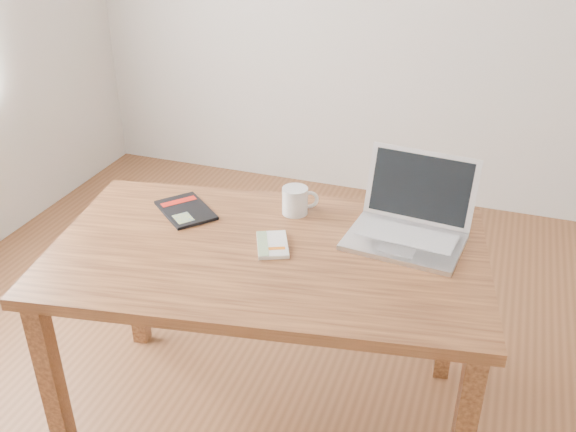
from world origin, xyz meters
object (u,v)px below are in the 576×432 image
(black_guidebook, at_px, (186,210))
(laptop, at_px, (410,222))
(desk, at_px, (268,271))
(white_guidebook, at_px, (272,245))
(coffee_mug, at_px, (296,200))

(black_guidebook, distance_m, laptop, 0.80)
(desk, bearing_deg, laptop, 19.79)
(white_guidebook, bearing_deg, coffee_mug, 66.07)
(black_guidebook, relative_size, laptop, 0.68)
(coffee_mug, bearing_deg, white_guidebook, -116.96)
(desk, height_order, white_guidebook, white_guidebook)
(white_guidebook, xyz_separation_m, black_guidebook, (-0.38, 0.12, -0.00))
(white_guidebook, bearing_deg, black_guidebook, 138.09)
(desk, height_order, black_guidebook, black_guidebook)
(laptop, bearing_deg, desk, -144.67)
(desk, xyz_separation_m, white_guidebook, (0.01, 0.02, 0.10))
(desk, height_order, laptop, laptop)
(white_guidebook, height_order, laptop, laptop)
(white_guidebook, xyz_separation_m, laptop, (0.41, 0.22, 0.05))
(desk, height_order, coffee_mug, coffee_mug)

